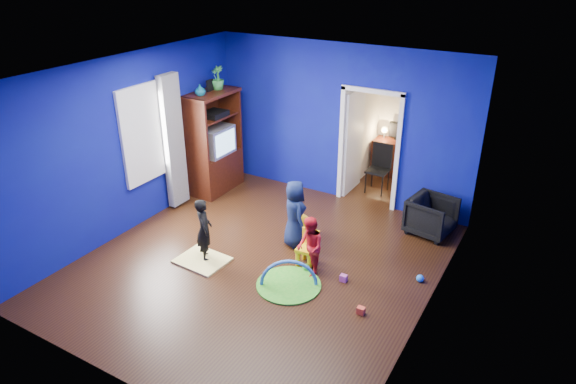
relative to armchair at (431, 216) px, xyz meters
The scene contains 32 objects.
floor 2.98m from the armchair, 131.94° to the right, with size 5.00×5.50×0.01m, color black.
ceiling 3.92m from the armchair, 131.94° to the right, with size 5.00×5.50×0.01m, color white.
wall_back 2.34m from the armchair, 164.45° to the left, with size 5.00×0.02×2.90m, color #0B0C7D.
wall_front 5.45m from the armchair, 111.77° to the right, with size 5.00×0.02×2.90m, color #0B0C7D.
wall_left 5.11m from the armchair, 153.83° to the right, with size 0.02×5.50×2.90m, color #0B0C7D.
wall_right 2.53m from the armchair, 76.62° to the right, with size 0.02×5.50×2.90m, color #0B0C7D.
alcove 2.19m from the armchair, 134.01° to the left, with size 1.00×1.75×2.50m, color silver, non-canonical shape.
armchair is the anchor object (origin of this frame).
child_black 3.74m from the armchair, 138.00° to the right, with size 0.37×0.24×1.01m, color black.
child_navy 2.32m from the armchair, 140.96° to the right, with size 0.54×0.35×1.11m, color #0E1734.
toddler_red 2.39m from the armchair, 120.06° to the right, with size 0.44×0.35×0.92m, color #B21318.
vase 4.57m from the armchair, behind, with size 0.20×0.20×0.20m, color #0D636F.
potted_plant 4.57m from the armchair, behind, with size 0.24×0.24×0.44m, color green.
tv_armoire 4.25m from the armchair, behind, with size 0.58×1.14×1.96m, color #401A0A.
crt_tv 4.21m from the armchair, behind, with size 0.46×0.70×0.54m, color silver.
yellow_blanket 3.81m from the armchair, 136.88° to the right, with size 0.75×0.60×0.03m, color #F2E07A.
hopper_ball 2.20m from the armchair, 146.84° to the right, with size 0.41×0.41×0.41m, color yellow.
kid_chair 2.30m from the armchair, 125.79° to the right, with size 0.28×0.28×0.50m, color yellow.
play_mat 2.82m from the armchair, 117.79° to the right, with size 0.93×0.93×0.02m, color green.
toy_arch 2.82m from the armchair, 117.79° to the right, with size 0.83×0.83×0.05m, color #3F8CD8.
window_left 4.98m from the armchair, 157.48° to the right, with size 0.03×0.95×1.55m, color white.
curtain 4.63m from the armchair, 163.35° to the right, with size 0.14×0.42×2.40m, color slate.
doorway 1.65m from the armchair, 158.22° to the left, with size 1.16×0.10×2.10m, color white.
study_desk 2.48m from the armchair, 123.76° to the left, with size 0.88×0.44×0.75m, color #3D140A.
desk_monitor 2.65m from the armchair, 122.28° to the left, with size 0.40×0.05×0.32m, color black.
desk_lamp 2.76m from the armchair, 128.01° to the left, with size 0.14×0.14×0.14m, color #FFD88C.
folding_chair 1.77m from the armchair, 141.38° to the left, with size 0.40×0.40×0.92m, color black.
book_shelf 3.08m from the armchair, 122.39° to the left, with size 0.88×0.24×0.04m, color white.
toy_0 2.57m from the armchair, 93.98° to the right, with size 0.10×0.08×0.10m, color #FB4929.
toy_1 1.49m from the armchair, 79.04° to the right, with size 0.11×0.11×0.11m, color #2882E4.
toy_2 2.40m from the armchair, 122.31° to the right, with size 0.11×0.11×0.11m, color green.
toy_3 2.12m from the armchair, 108.83° to the right, with size 0.10×0.08×0.10m, color #D14EA0.
Camera 1 is at (3.68, -5.50, 4.35)m, focal length 32.00 mm.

